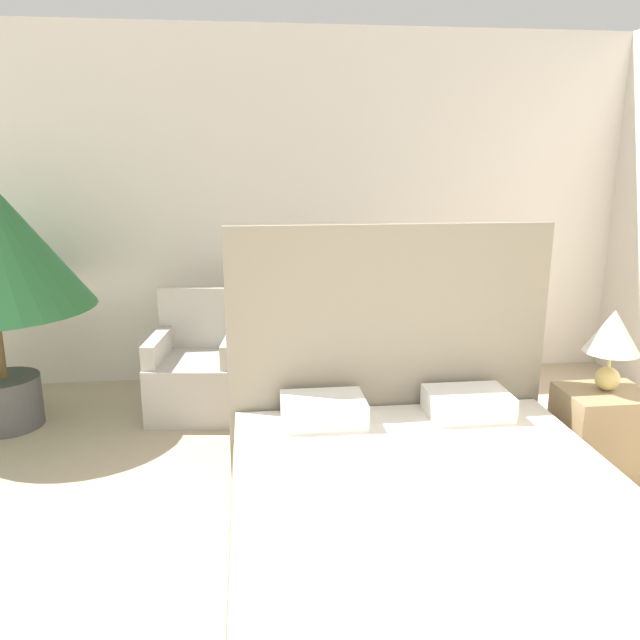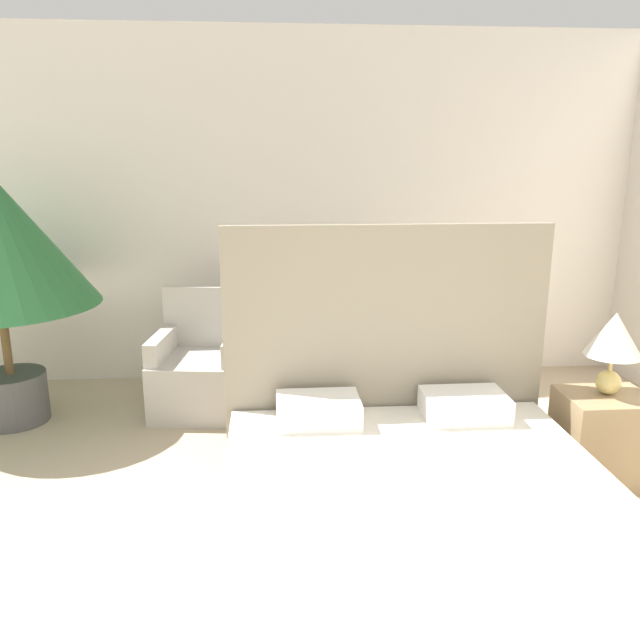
# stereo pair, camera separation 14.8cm
# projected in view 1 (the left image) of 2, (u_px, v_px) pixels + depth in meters

# --- Properties ---
(wall_back) EXTENTS (10.00, 0.06, 2.90)m
(wall_back) POSITION_uv_depth(u_px,v_px,m) (289.00, 210.00, 5.26)
(wall_back) COLOR silver
(wall_back) RESTS_ON ground_plane
(bed) EXTENTS (1.90, 2.02, 1.52)m
(bed) POSITION_uv_depth(u_px,v_px,m) (427.00, 507.00, 2.96)
(bed) COLOR brown
(bed) RESTS_ON ground_plane
(armchair_near_window_left) EXTENTS (0.73, 0.72, 0.91)m
(armchair_near_window_left) POSITION_uv_depth(u_px,v_px,m) (197.00, 376.00, 4.70)
(armchair_near_window_left) COLOR #B7B2A8
(armchair_near_window_left) RESTS_ON ground_plane
(armchair_near_window_right) EXTENTS (0.72, 0.71, 0.91)m
(armchair_near_window_right) POSITION_uv_depth(u_px,v_px,m) (336.00, 371.00, 4.82)
(armchair_near_window_right) COLOR #B7B2A8
(armchair_near_window_right) RESTS_ON ground_plane
(nightstand) EXTENTS (0.50, 0.41, 0.55)m
(nightstand) POSITION_uv_depth(u_px,v_px,m) (602.00, 434.00, 3.74)
(nightstand) COLOR #937A56
(nightstand) RESTS_ON ground_plane
(table_lamp) EXTENTS (0.32, 0.32, 0.49)m
(table_lamp) POSITION_uv_depth(u_px,v_px,m) (613.00, 336.00, 3.61)
(table_lamp) COLOR tan
(table_lamp) RESTS_ON nightstand
(side_table) EXTENTS (0.31, 0.31, 0.40)m
(side_table) POSITION_uv_depth(u_px,v_px,m) (268.00, 386.00, 4.73)
(side_table) COLOR brown
(side_table) RESTS_ON ground_plane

